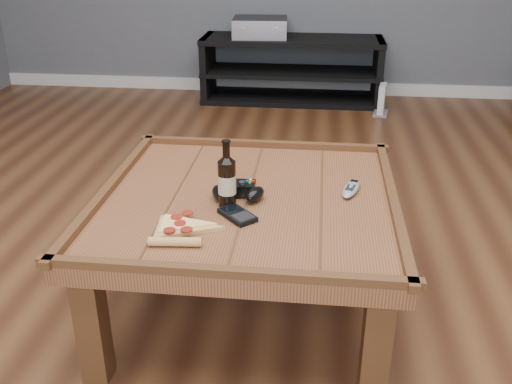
# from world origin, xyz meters

# --- Properties ---
(ground) EXTENTS (6.00, 6.00, 0.00)m
(ground) POSITION_xyz_m (0.00, 0.00, 0.00)
(ground) COLOR #3F2112
(ground) RESTS_ON ground
(baseboard) EXTENTS (5.00, 0.02, 0.10)m
(baseboard) POSITION_xyz_m (0.00, 2.99, 0.05)
(baseboard) COLOR silver
(baseboard) RESTS_ON ground
(coffee_table) EXTENTS (1.03, 1.03, 0.48)m
(coffee_table) POSITION_xyz_m (0.00, 0.00, 0.39)
(coffee_table) COLOR #563118
(coffee_table) RESTS_ON ground
(media_console) EXTENTS (1.40, 0.45, 0.50)m
(media_console) POSITION_xyz_m (0.00, 2.75, 0.25)
(media_console) COLOR black
(media_console) RESTS_ON ground
(beer_bottle) EXTENTS (0.06, 0.06, 0.23)m
(beer_bottle) POSITION_xyz_m (-0.06, -0.07, 0.54)
(beer_bottle) COLOR black
(beer_bottle) RESTS_ON coffee_table
(game_controller) EXTENTS (0.20, 0.13, 0.05)m
(game_controller) POSITION_xyz_m (-0.03, -0.01, 0.48)
(game_controller) COLOR black
(game_controller) RESTS_ON coffee_table
(pizza_slice) EXTENTS (0.19, 0.29, 0.03)m
(pizza_slice) POSITION_xyz_m (-0.17, -0.26, 0.46)
(pizza_slice) COLOR tan
(pizza_slice) RESTS_ON coffee_table
(smartphone) EXTENTS (0.14, 0.14, 0.02)m
(smartphone) POSITION_xyz_m (-0.01, -0.15, 0.46)
(smartphone) COLOR black
(smartphone) RESTS_ON coffee_table
(remote_control) EXTENTS (0.09, 0.17, 0.02)m
(remote_control) POSITION_xyz_m (0.35, 0.08, 0.46)
(remote_control) COLOR gray
(remote_control) RESTS_ON coffee_table
(av_receiver) EXTENTS (0.43, 0.37, 0.14)m
(av_receiver) POSITION_xyz_m (-0.25, 2.74, 0.57)
(av_receiver) COLOR black
(av_receiver) RESTS_ON media_console
(game_console) EXTENTS (0.13, 0.19, 0.23)m
(game_console) POSITION_xyz_m (0.69, 2.46, 0.10)
(game_console) COLOR slate
(game_console) RESTS_ON ground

